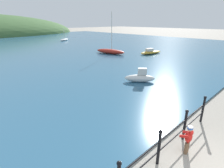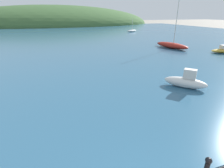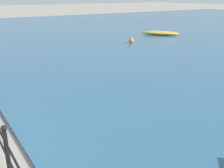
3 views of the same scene
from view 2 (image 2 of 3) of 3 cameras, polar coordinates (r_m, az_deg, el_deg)
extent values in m
cube|color=#2D5B7A|center=(32.45, -16.21, 14.86)|extent=(80.00, 60.00, 0.10)
ellipsoid|color=#3D6033|center=(69.35, -18.25, 17.98)|extent=(69.83, 38.40, 12.96)
sphere|color=black|center=(3.86, 29.03, -21.00)|extent=(0.12, 0.12, 0.12)
ellipsoid|color=silver|center=(9.63, 22.78, 0.46)|extent=(1.85, 1.96, 0.52)
cube|color=silver|center=(9.46, 24.14, 3.05)|extent=(0.64, 0.66, 0.46)
ellipsoid|color=maroon|center=(20.61, 18.91, 11.86)|extent=(2.11, 4.23, 0.58)
cylinder|color=beige|center=(20.25, 20.30, 18.79)|extent=(0.07, 0.07, 4.49)
ellipsoid|color=silver|center=(38.12, 6.45, 16.89)|extent=(2.70, 1.70, 0.42)
cylinder|color=beige|center=(38.13, 6.68, 18.80)|extent=(0.07, 0.07, 2.12)
camera|label=1|loc=(3.24, -116.47, -0.81)|focal=28.00mm
camera|label=3|loc=(7.48, 65.56, 9.60)|focal=42.00mm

